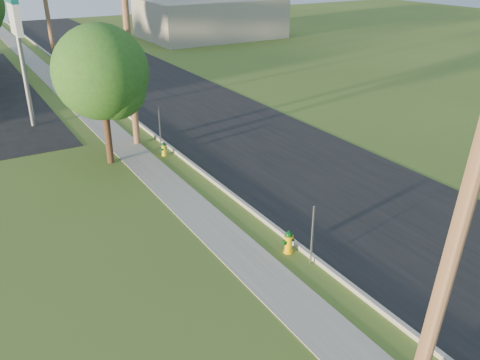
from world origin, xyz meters
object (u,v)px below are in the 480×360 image
(utility_pole_near, at_px, (469,193))
(hydrant_mid, at_px, (164,149))
(utility_pole_far, at_px, (47,8))
(hydrant_far, at_px, (86,84))
(utility_pole_mid, at_px, (128,41))
(tree_verge, at_px, (104,76))
(hydrant_near, at_px, (289,242))
(price_pylon, at_px, (15,22))

(utility_pole_near, distance_m, hydrant_mid, 16.45)
(utility_pole_far, distance_m, hydrant_far, 7.47)
(utility_pole_mid, xyz_separation_m, tree_verge, (-1.77, -1.80, -1.04))
(hydrant_far, bearing_deg, tree_verge, -100.17)
(utility_pole_mid, bearing_deg, hydrant_far, 86.64)
(hydrant_near, relative_size, hydrant_far, 1.02)
(price_pylon, bearing_deg, utility_pole_mid, -54.66)
(price_pylon, relative_size, hydrant_mid, 10.28)
(price_pylon, height_order, hydrant_mid, price_pylon)
(utility_pole_near, height_order, hydrant_mid, utility_pole_near)
(utility_pole_far, xyz_separation_m, price_pylon, (-3.90, -12.50, 0.63))
(utility_pole_mid, distance_m, utility_pole_far, 18.00)
(utility_pole_mid, height_order, hydrant_near, utility_pole_mid)
(hydrant_mid, bearing_deg, hydrant_far, 89.25)
(utility_pole_far, distance_m, hydrant_mid, 20.68)
(utility_pole_near, bearing_deg, hydrant_near, 83.74)
(hydrant_near, bearing_deg, price_pylon, 104.73)
(hydrant_mid, bearing_deg, hydrant_near, -89.11)
(utility_pole_near, relative_size, utility_pole_far, 1.00)
(price_pylon, xyz_separation_m, hydrant_far, (4.61, 6.52, -5.06))
(hydrant_mid, bearing_deg, utility_pole_near, -91.88)
(utility_pole_far, bearing_deg, hydrant_far, -83.28)
(utility_pole_mid, xyz_separation_m, hydrant_near, (0.67, -11.89, -4.57))
(tree_verge, bearing_deg, hydrant_near, -76.38)
(utility_pole_far, bearing_deg, hydrant_near, -88.71)
(tree_verge, height_order, hydrant_mid, tree_verge)
(hydrant_far, bearing_deg, utility_pole_near, -91.35)
(utility_pole_near, distance_m, hydrant_near, 7.57)
(utility_pole_near, relative_size, hydrant_mid, 14.23)
(tree_verge, relative_size, hydrant_mid, 9.12)
(utility_pole_mid, distance_m, hydrant_near, 12.75)
(utility_pole_far, xyz_separation_m, hydrant_near, (0.67, -29.89, -4.42))
(utility_pole_mid, relative_size, tree_verge, 1.61)
(utility_pole_near, height_order, price_pylon, utility_pole_near)
(utility_pole_near, height_order, utility_pole_far, utility_pole_far)
(price_pylon, xyz_separation_m, tree_verge, (2.13, -7.30, -1.52))
(utility_pole_mid, distance_m, tree_verge, 2.73)
(utility_pole_mid, bearing_deg, price_pylon, 125.34)
(utility_pole_near, bearing_deg, hydrant_mid, 88.12)
(hydrant_mid, relative_size, hydrant_far, 0.87)
(utility_pole_near, height_order, utility_pole_mid, utility_pole_mid)
(hydrant_near, distance_m, hydrant_mid, 9.70)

